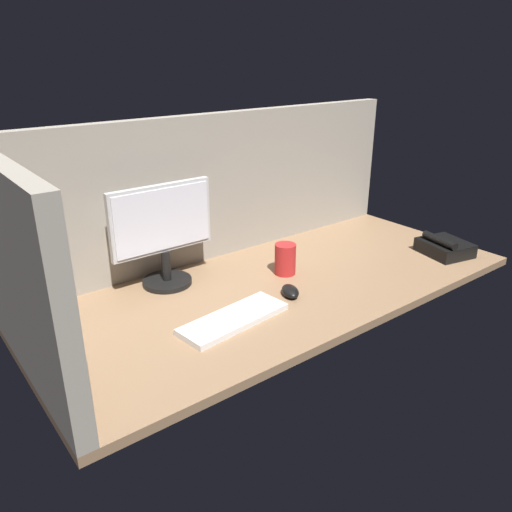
{
  "coord_description": "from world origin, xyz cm",
  "views": [
    {
      "loc": [
        -110.76,
        -128.46,
        80.69
      ],
      "look_at": [
        -13.26,
        0.0,
        14.0
      ],
      "focal_mm": 35.49,
      "sensor_mm": 36.0,
      "label": 1
    }
  ],
  "objects_px": {
    "monitor": "(163,231)",
    "keyboard": "(234,319)",
    "desk_phone": "(444,247)",
    "mouse": "(290,291)",
    "mug_red_plastic": "(285,259)"
  },
  "relations": [
    {
      "from": "monitor",
      "to": "keyboard",
      "type": "relative_size",
      "value": 1.05
    },
    {
      "from": "keyboard",
      "to": "mouse",
      "type": "height_order",
      "value": "mouse"
    },
    {
      "from": "mug_red_plastic",
      "to": "monitor",
      "type": "bearing_deg",
      "value": 153.24
    },
    {
      "from": "mouse",
      "to": "desk_phone",
      "type": "relative_size",
      "value": 0.43
    },
    {
      "from": "keyboard",
      "to": "mouse",
      "type": "relative_size",
      "value": 3.85
    },
    {
      "from": "monitor",
      "to": "desk_phone",
      "type": "height_order",
      "value": "monitor"
    },
    {
      "from": "mug_red_plastic",
      "to": "keyboard",
      "type": "bearing_deg",
      "value": -154.07
    },
    {
      "from": "monitor",
      "to": "desk_phone",
      "type": "distance_m",
      "value": 1.17
    },
    {
      "from": "mouse",
      "to": "mug_red_plastic",
      "type": "distance_m",
      "value": 0.19
    },
    {
      "from": "desk_phone",
      "to": "mouse",
      "type": "bearing_deg",
      "value": 171.94
    },
    {
      "from": "mug_red_plastic",
      "to": "desk_phone",
      "type": "xyz_separation_m",
      "value": [
        0.66,
        -0.26,
        -0.03
      ]
    },
    {
      "from": "monitor",
      "to": "mug_red_plastic",
      "type": "height_order",
      "value": "monitor"
    },
    {
      "from": "keyboard",
      "to": "desk_phone",
      "type": "bearing_deg",
      "value": -10.88
    },
    {
      "from": "monitor",
      "to": "mug_red_plastic",
      "type": "distance_m",
      "value": 0.47
    },
    {
      "from": "monitor",
      "to": "keyboard",
      "type": "distance_m",
      "value": 0.43
    }
  ]
}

